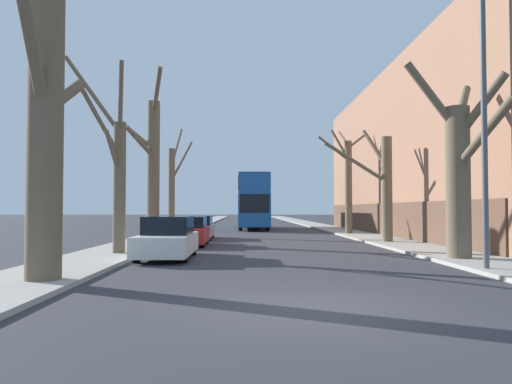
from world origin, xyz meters
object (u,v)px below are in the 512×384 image
at_px(street_tree_left_3, 172,187).
at_px(parked_car_2, 198,228).
at_px(street_tree_right_0, 459,170).
at_px(lamp_post, 480,91).
at_px(street_tree_right_1, 384,184).
at_px(parked_car_1, 187,232).
at_px(double_decker_bus, 253,199).
at_px(parked_car_0, 168,239).
at_px(street_tree_left_0, 45,125).
at_px(street_tree_left_2, 153,167).
at_px(street_tree_right_2, 348,181).
at_px(street_tree_left_1, 116,172).

bearing_deg(street_tree_left_3, parked_car_2, -59.46).
height_order(street_tree_right_0, lamp_post, lamp_post).
bearing_deg(street_tree_right_1, lamp_post, -92.67).
distance_m(street_tree_left_3, parked_car_1, 9.21).
distance_m(double_decker_bus, parked_car_1, 20.07).
bearing_deg(street_tree_right_0, parked_car_0, 172.41).
distance_m(street_tree_left_0, parked_car_0, 7.00).
height_order(street_tree_left_2, parked_car_2, street_tree_left_2).
relative_size(street_tree_left_0, double_decker_bus, 0.65).
bearing_deg(street_tree_right_1, street_tree_left_0, -131.11).
height_order(street_tree_right_0, parked_car_0, street_tree_right_0).
bearing_deg(parked_car_1, lamp_post, -48.03).
distance_m(street_tree_left_3, street_tree_right_2, 11.66).
bearing_deg(street_tree_left_3, street_tree_right_2, 4.67).
bearing_deg(lamp_post, parked_car_0, 155.80).
distance_m(street_tree_right_2, lamp_post, 19.87).
height_order(street_tree_right_2, parked_car_1, street_tree_right_2).
relative_size(street_tree_left_3, lamp_post, 0.80).
bearing_deg(street_tree_left_0, street_tree_left_3, 90.05).
distance_m(street_tree_right_1, lamp_post, 11.67).
distance_m(street_tree_left_0, street_tree_right_2, 24.60).
distance_m(parked_car_0, parked_car_1, 6.09).
bearing_deg(street_tree_left_0, parked_car_1, 80.91).
height_order(street_tree_right_2, parked_car_2, street_tree_right_2).
bearing_deg(parked_car_2, street_tree_left_3, 120.54).
height_order(street_tree_right_1, parked_car_0, street_tree_right_1).
distance_m(street_tree_left_2, double_decker_bus, 19.17).
bearing_deg(street_tree_right_0, street_tree_right_1, 90.57).
distance_m(street_tree_right_2, parked_car_2, 10.97).
bearing_deg(double_decker_bus, street_tree_right_1, -71.26).
xyz_separation_m(street_tree_left_2, street_tree_right_1, (11.64, -0.05, -0.85)).
height_order(parked_car_2, lamp_post, lamp_post).
bearing_deg(parked_car_1, street_tree_right_1, 7.39).
height_order(street_tree_right_1, parked_car_1, street_tree_right_1).
bearing_deg(street_tree_right_0, street_tree_right_2, 90.56).
distance_m(parked_car_0, lamp_post, 10.96).
height_order(street_tree_right_0, street_tree_right_1, street_tree_right_0).
relative_size(street_tree_left_1, parked_car_0, 1.67).
bearing_deg(street_tree_right_2, street_tree_left_2, -144.39).
height_order(street_tree_right_0, parked_car_2, street_tree_right_0).
bearing_deg(street_tree_left_1, parked_car_2, 79.05).
bearing_deg(street_tree_right_1, street_tree_right_0, -89.43).
bearing_deg(lamp_post, street_tree_right_1, 87.33).
bearing_deg(street_tree_right_2, street_tree_left_3, -175.33).
bearing_deg(parked_car_1, street_tree_left_3, 102.75).
relative_size(street_tree_right_0, lamp_post, 0.74).
relative_size(street_tree_left_1, parked_car_2, 1.67).
xyz_separation_m(double_decker_bus, parked_car_0, (-3.49, -25.75, -1.91)).
relative_size(street_tree_left_1, street_tree_right_2, 1.02).
distance_m(street_tree_left_0, street_tree_right_1, 17.76).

